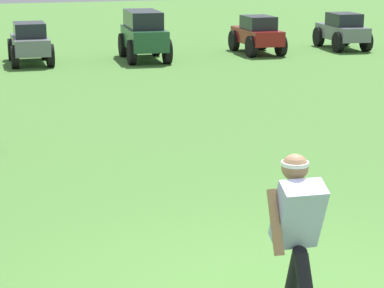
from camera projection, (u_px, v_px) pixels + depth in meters
The scene contains 6 objects.
frisbee_thrower at pixel (298, 235), 5.75m from camera, with size 0.53×1.08×1.42m.
frisbee_in_flight at pixel (288, 209), 6.49m from camera, with size 0.33×0.33×0.07m.
parked_car_slot_c at pixel (30, 43), 19.93m from camera, with size 1.18×2.24×1.10m.
parked_car_slot_d at pixel (144, 34), 20.62m from camera, with size 1.36×2.48×1.34m.
parked_car_slot_e at pixel (257, 34), 21.95m from camera, with size 1.20×2.25×1.10m.
parked_car_slot_f at pixel (342, 30), 22.97m from camera, with size 1.30×2.28×1.10m.
Camera 1 is at (-2.54, -5.02, 2.92)m, focal length 70.00 mm.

